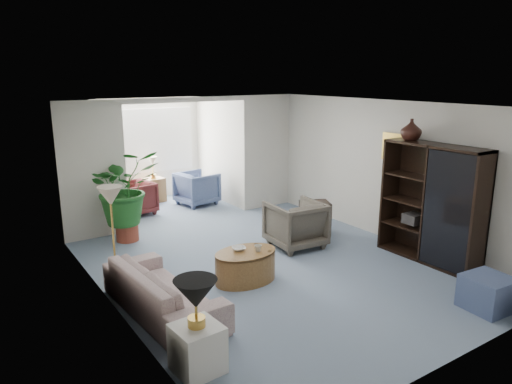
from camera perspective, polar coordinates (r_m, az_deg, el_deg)
floor at (r=7.48m, az=2.58°, el=-9.14°), size 6.00×6.00×0.00m
sunroom_floor at (r=10.87m, az=-10.31°, el=-1.91°), size 2.60×2.60×0.00m
back_pier_left at (r=8.97m, az=-18.97°, el=2.39°), size 1.20×0.12×2.50m
back_pier_right at (r=10.56m, az=1.35°, el=4.81°), size 1.20×0.12×2.50m
back_header at (r=9.47m, az=-8.24°, el=10.91°), size 2.60×0.12×0.10m
window_pane at (r=11.57m, az=-12.77°, el=6.02°), size 2.20×0.02×1.50m
window_blinds at (r=11.54m, az=-12.72°, el=6.01°), size 2.20×0.02×1.50m
framed_picture at (r=8.60m, az=16.51°, el=5.15°), size 0.04×0.50×0.40m
sofa at (r=6.21m, az=-11.13°, el=-11.46°), size 0.93×2.09×0.60m
end_table at (r=5.07m, az=-7.04°, el=-18.14°), size 0.48×0.48×0.50m
table_lamp at (r=4.78m, az=-7.26°, el=-12.04°), size 0.44×0.44×0.30m
floor_lamp at (r=7.06m, az=-17.10°, el=-0.47°), size 0.36×0.36×0.28m
coffee_table at (r=6.98m, az=-1.26°, el=-8.89°), size 1.18×1.18×0.45m
coffee_bowl at (r=6.94m, az=-2.07°, el=-6.81°), size 0.24×0.24×0.05m
coffee_cup at (r=6.87m, az=0.24°, el=-6.78°), size 0.13×0.13×0.10m
wingback_chair at (r=8.28m, az=4.76°, el=-3.85°), size 0.94×0.96×0.81m
side_table_dark at (r=8.96m, az=7.07°, el=-3.14°), size 0.65×0.60×0.63m
entertainment_cabinet at (r=8.00m, az=20.32°, el=-1.32°), size 0.45×1.70×1.89m
cabinet_urn at (r=8.09m, az=18.13°, el=7.12°), size 0.33×0.33×0.35m
ottoman at (r=6.88m, az=26.06°, el=-10.82°), size 0.59×0.59×0.44m
plant_pot at (r=8.92m, az=-15.18°, el=-4.64°), size 0.40×0.40×0.32m
house_plant at (r=8.70m, az=-15.53°, el=0.54°), size 1.20×1.04×1.34m
sunroom_chair_blue at (r=11.01m, az=-7.10°, el=0.45°), size 0.94×0.92×0.76m
sunroom_chair_maroon at (r=10.45m, az=-14.45°, el=-0.75°), size 0.88×0.87×0.71m
sunroom_table at (r=11.40m, az=-12.15°, el=0.22°), size 0.51×0.43×0.57m
shelf_clutter at (r=7.82m, az=21.50°, el=-1.52°), size 0.30×1.09×1.06m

